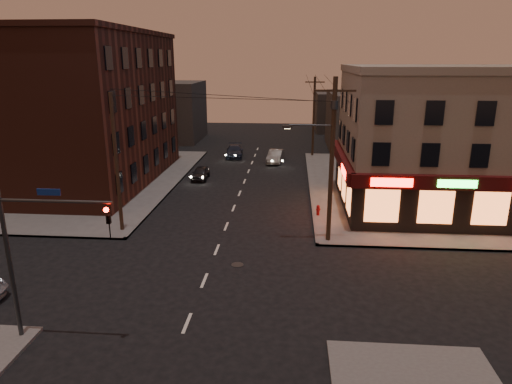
# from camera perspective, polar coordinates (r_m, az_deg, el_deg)

# --- Properties ---
(ground) EXTENTS (120.00, 120.00, 0.00)m
(ground) POSITION_cam_1_polar(r_m,az_deg,el_deg) (24.37, -6.48, -10.94)
(ground) COLOR black
(ground) RESTS_ON ground
(sidewalk_ne) EXTENTS (24.00, 28.00, 0.15)m
(sidewalk_ne) POSITION_cam_1_polar(r_m,az_deg,el_deg) (43.87, 22.48, 0.50)
(sidewalk_ne) COLOR #514F4C
(sidewalk_ne) RESTS_ON ground
(sidewalk_nw) EXTENTS (24.00, 28.00, 0.15)m
(sidewalk_nw) POSITION_cam_1_polar(r_m,az_deg,el_deg) (47.36, -23.80, 1.46)
(sidewalk_nw) COLOR #514F4C
(sidewalk_nw) RESTS_ON ground
(pizza_building) EXTENTS (15.85, 12.85, 10.50)m
(pizza_building) POSITION_cam_1_polar(r_m,az_deg,el_deg) (36.96, 22.83, 6.09)
(pizza_building) COLOR gray
(pizza_building) RESTS_ON sidewalk_ne
(brick_apartment) EXTENTS (12.00, 20.00, 13.00)m
(brick_apartment) POSITION_cam_1_polar(r_m,az_deg,el_deg) (44.68, -20.77, 9.58)
(brick_apartment) COLOR #482117
(brick_apartment) RESTS_ON sidewalk_nw
(bg_building_ne_a) EXTENTS (10.00, 12.00, 7.00)m
(bg_building_ne_a) POSITION_cam_1_polar(r_m,az_deg,el_deg) (60.47, 13.86, 8.66)
(bg_building_ne_a) COLOR #3F3D3A
(bg_building_ne_a) RESTS_ON ground
(bg_building_nw) EXTENTS (9.00, 10.00, 8.00)m
(bg_building_nw) POSITION_cam_1_polar(r_m,az_deg,el_deg) (65.96, -10.88, 9.89)
(bg_building_nw) COLOR #3F3D3A
(bg_building_nw) RESTS_ON ground
(bg_building_ne_b) EXTENTS (8.00, 8.00, 6.00)m
(bg_building_ne_b) POSITION_cam_1_polar(r_m,az_deg,el_deg) (74.06, 10.63, 9.81)
(bg_building_ne_b) COLOR #3F3D3A
(bg_building_ne_b) RESTS_ON ground
(utility_pole_main) EXTENTS (4.20, 0.44, 10.00)m
(utility_pole_main) POSITION_cam_1_polar(r_m,az_deg,el_deg) (27.64, 9.26, 4.94)
(utility_pole_main) COLOR #382619
(utility_pole_main) RESTS_ON sidewalk_ne
(utility_pole_far) EXTENTS (0.26, 0.26, 9.00)m
(utility_pole_far) POSITION_cam_1_polar(r_m,az_deg,el_deg) (53.66, 7.22, 9.31)
(utility_pole_far) COLOR #382619
(utility_pole_far) RESTS_ON sidewalk_ne
(utility_pole_west) EXTENTS (0.24, 0.24, 9.00)m
(utility_pole_west) POSITION_cam_1_polar(r_m,az_deg,el_deg) (30.60, -17.04, 3.41)
(utility_pole_west) COLOR #382619
(utility_pole_west) RESTS_ON sidewalk_nw
(traffic_signal) EXTENTS (4.49, 0.32, 6.47)m
(traffic_signal) POSITION_cam_1_polar(r_m,az_deg,el_deg) (19.81, -26.21, -6.05)
(traffic_signal) COLOR #333538
(traffic_signal) RESTS_ON ground
(sedan_near) EXTENTS (1.47, 3.52, 1.19)m
(sedan_near) POSITION_cam_1_polar(r_m,az_deg,el_deg) (43.89, -6.93, 2.36)
(sedan_near) COLOR black
(sedan_near) RESTS_ON ground
(sedan_mid) EXTENTS (1.98, 4.40, 1.40)m
(sedan_mid) POSITION_cam_1_polar(r_m,az_deg,el_deg) (50.67, 2.46, 4.48)
(sedan_mid) COLOR slate
(sedan_mid) RESTS_ON ground
(sedan_far) EXTENTS (2.21, 4.72, 1.33)m
(sedan_far) POSITION_cam_1_polar(r_m,az_deg,el_deg) (53.70, -2.71, 5.12)
(sedan_far) COLOR #1B2437
(sedan_far) RESTS_ON ground
(fire_hydrant) EXTENTS (0.35, 0.35, 0.77)m
(fire_hydrant) POSITION_cam_1_polar(r_m,az_deg,el_deg) (33.47, 7.77, -2.19)
(fire_hydrant) COLOR maroon
(fire_hydrant) RESTS_ON sidewalk_ne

